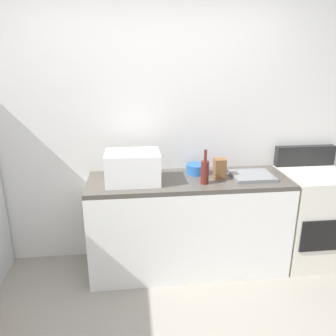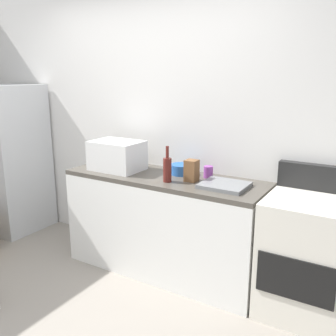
# 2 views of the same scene
# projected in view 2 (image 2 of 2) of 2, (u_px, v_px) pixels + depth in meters

# --- Properties ---
(ground_plane) EXTENTS (6.00, 6.00, 0.00)m
(ground_plane) POSITION_uv_depth(u_px,v_px,m) (40.00, 331.00, 2.64)
(ground_plane) COLOR gray
(wall_back) EXTENTS (5.00, 0.10, 2.60)m
(wall_back) POSITION_uv_depth(u_px,v_px,m) (157.00, 124.00, 3.61)
(wall_back) COLOR silver
(wall_back) RESTS_ON ground_plane
(kitchen_counter) EXTENTS (1.80, 0.60, 0.90)m
(kitchen_counter) POSITION_uv_depth(u_px,v_px,m) (165.00, 224.00, 3.38)
(kitchen_counter) COLOR white
(kitchen_counter) RESTS_ON ground_plane
(refrigerator) EXTENTS (0.68, 0.66, 1.65)m
(refrigerator) POSITION_uv_depth(u_px,v_px,m) (10.00, 159.00, 4.27)
(refrigerator) COLOR silver
(refrigerator) RESTS_ON ground_plane
(stove_oven) EXTENTS (0.60, 0.61, 1.10)m
(stove_oven) POSITION_uv_depth(u_px,v_px,m) (305.00, 255.00, 2.77)
(stove_oven) COLOR silver
(stove_oven) RESTS_ON ground_plane
(microwave) EXTENTS (0.46, 0.34, 0.27)m
(microwave) POSITION_uv_depth(u_px,v_px,m) (117.00, 155.00, 3.45)
(microwave) COLOR white
(microwave) RESTS_ON kitchen_counter
(sink_basin) EXTENTS (0.36, 0.32, 0.03)m
(sink_basin) POSITION_uv_depth(u_px,v_px,m) (224.00, 185.00, 2.95)
(sink_basin) COLOR slate
(sink_basin) RESTS_ON kitchen_counter
(wine_bottle) EXTENTS (0.07, 0.07, 0.30)m
(wine_bottle) POSITION_uv_depth(u_px,v_px,m) (167.00, 169.00, 3.07)
(wine_bottle) COLOR #591E19
(wine_bottle) RESTS_ON kitchen_counter
(coffee_mug) EXTENTS (0.08, 0.08, 0.10)m
(coffee_mug) POSITION_uv_depth(u_px,v_px,m) (208.00, 172.00, 3.21)
(coffee_mug) COLOR purple
(coffee_mug) RESTS_ON kitchen_counter
(knife_block) EXTENTS (0.10, 0.10, 0.18)m
(knife_block) POSITION_uv_depth(u_px,v_px,m) (192.00, 171.00, 3.09)
(knife_block) COLOR brown
(knife_block) RESTS_ON kitchen_counter
(mixing_bowl) EXTENTS (0.19, 0.19, 0.09)m
(mixing_bowl) POSITION_uv_depth(u_px,v_px,m) (181.00, 169.00, 3.32)
(mixing_bowl) COLOR #2659A5
(mixing_bowl) RESTS_ON kitchen_counter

